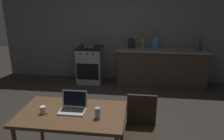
# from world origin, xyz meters

# --- Properties ---
(ground_plane) EXTENTS (12.00, 12.00, 0.00)m
(ground_plane) POSITION_xyz_m (0.00, 0.00, 0.00)
(ground_plane) COLOR #2D2823
(back_wall) EXTENTS (6.40, 0.10, 2.78)m
(back_wall) POSITION_xyz_m (0.30, 2.54, 1.39)
(back_wall) COLOR #59605C
(back_wall) RESTS_ON ground_plane
(kitchen_counter) EXTENTS (2.16, 0.64, 0.91)m
(kitchen_counter) POSITION_xyz_m (1.22, 2.19, 0.46)
(kitchen_counter) COLOR #382D23
(kitchen_counter) RESTS_ON ground_plane
(stove_oven) EXTENTS (0.60, 0.62, 0.91)m
(stove_oven) POSITION_xyz_m (-0.55, 2.19, 0.45)
(stove_oven) COLOR gray
(stove_oven) RESTS_ON ground_plane
(dining_table) EXTENTS (1.30, 0.79, 0.73)m
(dining_table) POSITION_xyz_m (-0.11, -0.75, 0.65)
(dining_table) COLOR brown
(dining_table) RESTS_ON ground_plane
(chair) EXTENTS (0.40, 0.40, 0.88)m
(chair) POSITION_xyz_m (0.74, -0.59, 0.51)
(chair) COLOR #2D2116
(chair) RESTS_ON ground_plane
(laptop) EXTENTS (0.32, 0.26, 0.23)m
(laptop) POSITION_xyz_m (-0.11, -0.70, 0.77)
(laptop) COLOR silver
(laptop) RESTS_ON dining_table
(electric_kettle) EXTENTS (0.17, 0.15, 0.24)m
(electric_kettle) POSITION_xyz_m (0.47, 2.19, 1.02)
(electric_kettle) COLOR black
(electric_kettle) RESTS_ON kitchen_counter
(bottle) EXTENTS (0.08, 0.08, 0.28)m
(bottle) POSITION_xyz_m (2.08, 2.14, 1.04)
(bottle) COLOR #2D2D33
(bottle) RESTS_ON kitchen_counter
(frying_pan) EXTENTS (0.26, 0.43, 0.05)m
(frying_pan) POSITION_xyz_m (-0.56, 2.17, 0.93)
(frying_pan) COLOR gray
(frying_pan) RESTS_ON stove_oven
(coffee_mug) EXTENTS (0.11, 0.07, 0.09)m
(coffee_mug) POSITION_xyz_m (-0.44, -0.82, 0.77)
(coffee_mug) COLOR silver
(coffee_mug) RESTS_ON dining_table
(drinking_glass) EXTENTS (0.06, 0.06, 0.13)m
(drinking_glass) POSITION_xyz_m (0.23, -0.85, 0.79)
(drinking_glass) COLOR #99B7C6
(drinking_glass) RESTS_ON dining_table
(cereal_box) EXTENTS (0.13, 0.05, 0.26)m
(cereal_box) POSITION_xyz_m (1.05, 2.21, 1.04)
(cereal_box) COLOR #3372B2
(cereal_box) RESTS_ON kitchen_counter
(bottle_b) EXTENTS (0.07, 0.07, 0.29)m
(bottle_b) POSITION_xyz_m (0.76, 2.27, 1.05)
(bottle_b) COLOR #8C601E
(bottle_b) RESTS_ON kitchen_counter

